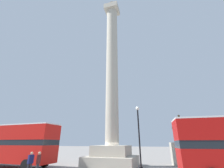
{
  "coord_description": "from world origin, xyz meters",
  "views": [
    {
      "loc": [
        5.42,
        -17.95,
        2.46
      ],
      "look_at": [
        0.0,
        0.0,
        9.86
      ],
      "focal_mm": 24.0,
      "sensor_mm": 36.0,
      "label": 1
    }
  ],
  "objects_px": {
    "pedestrian_by_plinth": "(38,162)",
    "pedestrian_near_lamp": "(30,162)",
    "monument_column": "(112,98)",
    "street_lamp": "(139,136)",
    "equestrian_statue": "(184,150)",
    "bus_b": "(13,143)"
  },
  "relations": [
    {
      "from": "monument_column",
      "to": "pedestrian_near_lamp",
      "type": "xyz_separation_m",
      "value": [
        -5.19,
        -6.49,
        -6.95
      ]
    },
    {
      "from": "equestrian_statue",
      "to": "street_lamp",
      "type": "bearing_deg",
      "value": -140.4
    },
    {
      "from": "bus_b",
      "to": "street_lamp",
      "type": "height_order",
      "value": "street_lamp"
    },
    {
      "from": "bus_b",
      "to": "equestrian_statue",
      "type": "relative_size",
      "value": 1.88
    },
    {
      "from": "street_lamp",
      "to": "bus_b",
      "type": "bearing_deg",
      "value": -174.85
    },
    {
      "from": "monument_column",
      "to": "pedestrian_by_plinth",
      "type": "bearing_deg",
      "value": -123.73
    },
    {
      "from": "equestrian_statue",
      "to": "pedestrian_near_lamp",
      "type": "bearing_deg",
      "value": -154.35
    },
    {
      "from": "pedestrian_near_lamp",
      "to": "pedestrian_by_plinth",
      "type": "xyz_separation_m",
      "value": [
        0.83,
        -0.04,
        0.02
      ]
    },
    {
      "from": "monument_column",
      "to": "street_lamp",
      "type": "bearing_deg",
      "value": -33.33
    },
    {
      "from": "pedestrian_near_lamp",
      "to": "bus_b",
      "type": "bearing_deg",
      "value": 72.38
    },
    {
      "from": "monument_column",
      "to": "street_lamp",
      "type": "relative_size",
      "value": 4.13
    },
    {
      "from": "monument_column",
      "to": "pedestrian_by_plinth",
      "type": "xyz_separation_m",
      "value": [
        -4.36,
        -6.53,
        -6.94
      ]
    },
    {
      "from": "equestrian_statue",
      "to": "pedestrian_near_lamp",
      "type": "distance_m",
      "value": 16.4
    },
    {
      "from": "equestrian_statue",
      "to": "street_lamp",
      "type": "height_order",
      "value": "street_lamp"
    },
    {
      "from": "equestrian_statue",
      "to": "pedestrian_near_lamp",
      "type": "xyz_separation_m",
      "value": [
        -13.24,
        -9.65,
        -0.7
      ]
    },
    {
      "from": "bus_b",
      "to": "equestrian_statue",
      "type": "distance_m",
      "value": 20.05
    },
    {
      "from": "pedestrian_near_lamp",
      "to": "pedestrian_by_plinth",
      "type": "bearing_deg",
      "value": -82.78
    },
    {
      "from": "monument_column",
      "to": "equestrian_statue",
      "type": "distance_m",
      "value": 10.67
    },
    {
      "from": "monument_column",
      "to": "bus_b",
      "type": "distance_m",
      "value": 12.66
    },
    {
      "from": "pedestrian_by_plinth",
      "to": "pedestrian_near_lamp",
      "type": "bearing_deg",
      "value": 64.15
    },
    {
      "from": "monument_column",
      "to": "street_lamp",
      "type": "xyz_separation_m",
      "value": [
        3.49,
        -2.29,
        -4.84
      ]
    },
    {
      "from": "monument_column",
      "to": "street_lamp",
      "type": "height_order",
      "value": "monument_column"
    }
  ]
}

